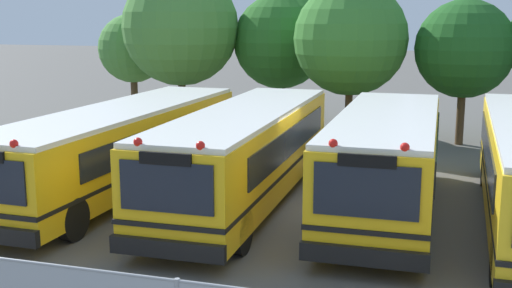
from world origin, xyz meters
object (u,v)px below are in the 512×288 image
tree_3 (348,38)px  tree_2 (285,39)px  school_bus_1 (246,151)px  tree_1 (178,25)px  school_bus_2 (386,159)px  tree_0 (131,49)px  school_bus_0 (123,144)px  tree_4 (465,51)px

tree_3 → tree_2: bearing=138.9°
school_bus_1 → tree_1: size_ratio=1.51×
school_bus_2 → tree_2: tree_2 is taller
school_bus_2 → tree_0: bearing=-42.1°
school_bus_1 → tree_2: bearing=-81.2°
school_bus_1 → tree_1: 13.09m
school_bus_0 → tree_0: 12.73m
school_bus_0 → school_bus_1: size_ratio=1.09×
tree_2 → tree_3: (3.26, -2.84, 0.19)m
school_bus_1 → tree_4: bearing=-119.7°
school_bus_1 → school_bus_2: school_bus_2 is taller
tree_0 → tree_3: tree_3 is taller
school_bus_0 → tree_3: 11.00m
school_bus_0 → tree_3: bearing=-116.7°
tree_0 → tree_3: (10.53, -1.92, 0.70)m
tree_1 → tree_0: bearing=165.8°
tree_0 → tree_4: bearing=-5.1°
school_bus_1 → tree_1: bearing=-59.1°
tree_2 → school_bus_1: bearing=-80.7°
school_bus_2 → school_bus_1: bearing=-0.9°
school_bus_0 → tree_1: size_ratio=1.65×
tree_4 → school_bus_0: bearing=-133.7°
school_bus_0 → tree_2: (1.78, 12.21, 2.63)m
tree_0 → tree_2: 7.35m
school_bus_0 → school_bus_2: 7.57m
tree_0 → tree_1: 3.00m
school_bus_1 → tree_2: tree_2 is taller
school_bus_1 → tree_2: 12.87m
school_bus_0 → school_bus_2: (7.57, -0.25, 0.09)m
school_bus_0 → school_bus_1: school_bus_1 is taller
tree_2 → tree_3: 4.33m
tree_2 → tree_3: tree_3 is taller
tree_3 → school_bus_0: bearing=-118.3°
tree_2 → school_bus_0: bearing=-98.3°
tree_1 → tree_2: bearing=19.4°
school_bus_1 → tree_0: tree_0 is taller
tree_1 → tree_2: size_ratio=1.18×
tree_3 → school_bus_1: bearing=-97.2°
tree_1 → tree_4: tree_1 is taller
tree_2 → tree_0: bearing=-172.7°
school_bus_1 → tree_1: tree_1 is taller
tree_4 → school_bus_2: bearing=-100.7°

